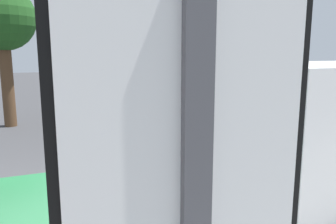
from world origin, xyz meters
TOP-DOWN VIEW (x-y plane):
  - lane_marking_centre at (3.00, 0.00)m, footprint 28.00×0.16m
  - tree_left_verge at (0.07, 6.18)m, footprint 2.03×2.03m
  - tree_centre_verge at (9.99, 6.47)m, footprint 2.43×2.43m

SIDE VIEW (x-z plane):
  - lane_marking_centre at x=3.00m, z-range 0.00..0.01m
  - tree_left_verge at x=0.07m, z-range 1.11..5.56m
  - tree_centre_verge at x=9.99m, z-range 1.44..6.81m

